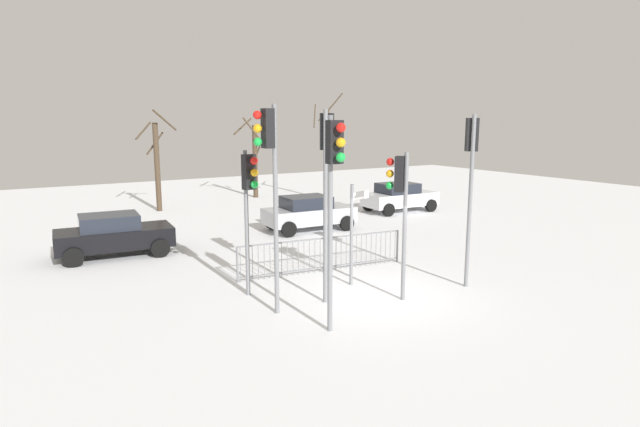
{
  "coord_description": "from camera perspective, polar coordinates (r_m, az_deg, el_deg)",
  "views": [
    {
      "loc": [
        -8.14,
        -10.7,
        4.66
      ],
      "look_at": [
        0.32,
        3.43,
        1.68
      ],
      "focal_mm": 29.25,
      "sensor_mm": 36.0,
      "label": 1
    }
  ],
  "objects": [
    {
      "name": "direction_sign_post",
      "position": [
        14.71,
        3.63,
        -1.67
      ],
      "size": [
        0.76,
        0.27,
        2.9
      ],
      "rotation": [
        0.0,
        0.0,
        0.29
      ],
      "color": "slate",
      "rests_on": "ground"
    },
    {
      "name": "car_black_trailing",
      "position": [
        19.28,
        -21.66,
        -2.14
      ],
      "size": [
        3.91,
        2.15,
        1.47
      ],
      "rotation": [
        0.0,
        0.0,
        -0.07
      ],
      "color": "black",
      "rests_on": "ground"
    },
    {
      "name": "bare_tree_left",
      "position": [
        31.69,
        -7.16,
        6.06
      ],
      "size": [
        1.82,
        2.08,
        4.8
      ],
      "color": "#473828",
      "rests_on": "ground"
    },
    {
      "name": "bare_tree_centre",
      "position": [
        27.94,
        -17.41,
        5.27
      ],
      "size": [
        2.02,
        2.03,
        5.16
      ],
      "color": "#473828",
      "rests_on": "ground"
    },
    {
      "name": "traffic_light_rear_right",
      "position": [
        14.95,
        16.17,
        5.44
      ],
      "size": [
        0.43,
        0.5,
        4.8
      ],
      "rotation": [
        0.0,
        0.0,
        5.71
      ],
      "color": "slate",
      "rests_on": "ground"
    },
    {
      "name": "car_silver_near",
      "position": [
        22.17,
        -1.27,
        0.13
      ],
      "size": [
        3.89,
        2.11,
        1.47
      ],
      "rotation": [
        0.0,
        0.0,
        -0.06
      ],
      "color": "#B2B5BA",
      "rests_on": "ground"
    },
    {
      "name": "traffic_light_foreground_right",
      "position": [
        12.14,
        -5.55,
        5.47
      ],
      "size": [
        0.57,
        0.33,
        5.01
      ],
      "rotation": [
        0.0,
        0.0,
        1.52
      ],
      "color": "slate",
      "rests_on": "ground"
    },
    {
      "name": "traffic_light_mid_left",
      "position": [
        13.06,
        0.74,
        5.56
      ],
      "size": [
        0.46,
        0.47,
        4.91
      ],
      "rotation": [
        0.0,
        0.0,
        5.52
      ],
      "color": "slate",
      "rests_on": "ground"
    },
    {
      "name": "car_white_far",
      "position": [
        27.01,
        8.66,
        1.84
      ],
      "size": [
        3.84,
        2.01,
        1.47
      ],
      "rotation": [
        0.0,
        0.0,
        -0.03
      ],
      "color": "silver",
      "rests_on": "ground"
    },
    {
      "name": "bare_tree_right",
      "position": [
        30.45,
        0.81,
        6.95
      ],
      "size": [
        2.04,
        1.5,
        6.18
      ],
      "color": "#473828",
      "rests_on": "ground"
    },
    {
      "name": "ground_plane",
      "position": [
        14.22,
        6.06,
        -8.93
      ],
      "size": [
        60.0,
        60.0,
        0.0
      ],
      "primitive_type": "plane",
      "color": "white"
    },
    {
      "name": "traffic_light_foreground_left",
      "position": [
        13.57,
        -7.77,
        2.48
      ],
      "size": [
        0.35,
        0.56,
        3.89
      ],
      "rotation": [
        0.0,
        0.0,
        3.32
      ],
      "color": "slate",
      "rests_on": "ground"
    },
    {
      "name": "traffic_light_rear_left",
      "position": [
        13.4,
        8.71,
        2.25
      ],
      "size": [
        0.46,
        0.48,
        3.85
      ],
      "rotation": [
        0.0,
        0.0,
        0.72
      ],
      "color": "slate",
      "rests_on": "ground"
    },
    {
      "name": "pedestrian_guard_railing",
      "position": [
        16.18,
        0.32,
        -4.46
      ],
      "size": [
        5.48,
        0.66,
        1.07
      ],
      "rotation": [
        0.0,
        0.0,
        -0.11
      ],
      "color": "slate",
      "rests_on": "ground"
    },
    {
      "name": "traffic_light_mid_right",
      "position": [
        10.96,
        1.51,
        4.04
      ],
      "size": [
        0.33,
        0.57,
        4.75
      ],
      "rotation": [
        0.0,
        0.0,
        3.11
      ],
      "color": "slate",
      "rests_on": "ground"
    }
  ]
}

